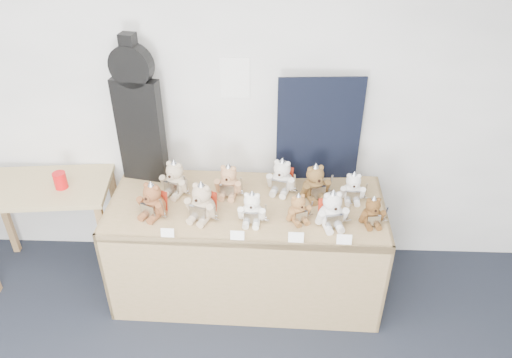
{
  "coord_description": "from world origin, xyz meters",
  "views": [
    {
      "loc": [
        0.76,
        -0.81,
        2.93
      ],
      "look_at": [
        0.66,
        1.93,
        1.09
      ],
      "focal_mm": 35.0,
      "sensor_mm": 36.0,
      "label": 1
    }
  ],
  "objects_px": {
    "teddy_front_end": "(372,212)",
    "teddy_back_end": "(353,188)",
    "guitar_case": "(138,113)",
    "teddy_front_far_left": "(153,201)",
    "display_table": "(246,230)",
    "teddy_back_right": "(315,183)",
    "red_cup": "(60,180)",
    "teddy_front_centre": "(252,209)",
    "teddy_front_right": "(298,209)",
    "teddy_back_left": "(175,179)",
    "teddy_back_centre_left": "(229,182)",
    "teddy_back_centre_right": "(282,177)",
    "teddy_front_far_right": "(332,211)",
    "side_table": "(45,199)",
    "teddy_front_left": "(202,203)"
  },
  "relations": [
    {
      "from": "teddy_front_far_left",
      "to": "teddy_front_end",
      "type": "distance_m",
      "value": 1.47
    },
    {
      "from": "teddy_front_centre",
      "to": "guitar_case",
      "type": "bearing_deg",
      "value": 152.04
    },
    {
      "from": "display_table",
      "to": "teddy_front_left",
      "type": "xyz_separation_m",
      "value": [
        -0.29,
        -0.08,
        0.3
      ]
    },
    {
      "from": "teddy_front_right",
      "to": "teddy_back_right",
      "type": "bearing_deg",
      "value": 40.23
    },
    {
      "from": "teddy_front_far_left",
      "to": "teddy_back_right",
      "type": "bearing_deg",
      "value": 37.41
    },
    {
      "from": "teddy_front_right",
      "to": "red_cup",
      "type": "bearing_deg",
      "value": 145.2
    },
    {
      "from": "teddy_front_left",
      "to": "teddy_front_centre",
      "type": "distance_m",
      "value": 0.34
    },
    {
      "from": "teddy_front_far_right",
      "to": "teddy_back_right",
      "type": "height_order",
      "value": "same"
    },
    {
      "from": "teddy_front_end",
      "to": "teddy_back_centre_left",
      "type": "xyz_separation_m",
      "value": [
        -0.98,
        0.3,
        0.02
      ]
    },
    {
      "from": "teddy_front_far_left",
      "to": "teddy_back_end",
      "type": "xyz_separation_m",
      "value": [
        1.38,
        0.23,
        -0.01
      ]
    },
    {
      "from": "teddy_front_far_left",
      "to": "teddy_front_left",
      "type": "distance_m",
      "value": 0.34
    },
    {
      "from": "teddy_back_left",
      "to": "side_table",
      "type": "bearing_deg",
      "value": -161.47
    },
    {
      "from": "teddy_front_right",
      "to": "teddy_back_centre_right",
      "type": "relative_size",
      "value": 0.79
    },
    {
      "from": "teddy_front_end",
      "to": "guitar_case",
      "type": "bearing_deg",
      "value": 154.92
    },
    {
      "from": "side_table",
      "to": "teddy_front_left",
      "type": "height_order",
      "value": "teddy_front_left"
    },
    {
      "from": "teddy_front_far_left",
      "to": "teddy_back_left",
      "type": "distance_m",
      "value": 0.28
    },
    {
      "from": "guitar_case",
      "to": "teddy_back_centre_left",
      "type": "bearing_deg",
      "value": -6.35
    },
    {
      "from": "teddy_back_end",
      "to": "teddy_front_left",
      "type": "bearing_deg",
      "value": -164.95
    },
    {
      "from": "teddy_front_right",
      "to": "teddy_back_left",
      "type": "bearing_deg",
      "value": 137.17
    },
    {
      "from": "guitar_case",
      "to": "red_cup",
      "type": "height_order",
      "value": "guitar_case"
    },
    {
      "from": "guitar_case",
      "to": "teddy_front_centre",
      "type": "relative_size",
      "value": 4.26
    },
    {
      "from": "display_table",
      "to": "teddy_front_far_right",
      "type": "height_order",
      "value": "teddy_front_far_right"
    },
    {
      "from": "red_cup",
      "to": "teddy_back_centre_left",
      "type": "height_order",
      "value": "teddy_back_centre_left"
    },
    {
      "from": "teddy_front_end",
      "to": "teddy_front_centre",
      "type": "bearing_deg",
      "value": 172.73
    },
    {
      "from": "teddy_front_far_left",
      "to": "teddy_back_centre_right",
      "type": "xyz_separation_m",
      "value": [
        0.87,
        0.32,
        0.0
      ]
    },
    {
      "from": "display_table",
      "to": "teddy_back_centre_right",
      "type": "height_order",
      "value": "teddy_back_centre_right"
    },
    {
      "from": "side_table",
      "to": "teddy_front_end",
      "type": "height_order",
      "value": "teddy_front_end"
    },
    {
      "from": "teddy_front_end",
      "to": "teddy_back_end",
      "type": "relative_size",
      "value": 0.94
    },
    {
      "from": "teddy_back_centre_right",
      "to": "side_table",
      "type": "bearing_deg",
      "value": -163.5
    },
    {
      "from": "display_table",
      "to": "teddy_front_far_right",
      "type": "bearing_deg",
      "value": -11.43
    },
    {
      "from": "display_table",
      "to": "teddy_back_right",
      "type": "bearing_deg",
      "value": 22.0
    },
    {
      "from": "side_table",
      "to": "teddy_front_centre",
      "type": "relative_size",
      "value": 4.01
    },
    {
      "from": "side_table",
      "to": "teddy_front_centre",
      "type": "xyz_separation_m",
      "value": [
        1.59,
        -0.35,
        0.22
      ]
    },
    {
      "from": "red_cup",
      "to": "teddy_back_centre_left",
      "type": "distance_m",
      "value": 1.24
    },
    {
      "from": "teddy_front_end",
      "to": "teddy_back_centre_right",
      "type": "xyz_separation_m",
      "value": [
        -0.6,
        0.36,
        0.02
      ]
    },
    {
      "from": "teddy_front_right",
      "to": "teddy_front_end",
      "type": "xyz_separation_m",
      "value": [
        0.49,
        -0.02,
        0.0
      ]
    },
    {
      "from": "display_table",
      "to": "teddy_back_centre_right",
      "type": "bearing_deg",
      "value": 46.96
    },
    {
      "from": "teddy_front_far_left",
      "to": "teddy_back_end",
      "type": "relative_size",
      "value": 1.16
    },
    {
      "from": "teddy_front_centre",
      "to": "teddy_back_centre_left",
      "type": "bearing_deg",
      "value": 124.39
    },
    {
      "from": "teddy_back_end",
      "to": "red_cup",
      "type": "bearing_deg",
      "value": -179.66
    },
    {
      "from": "guitar_case",
      "to": "teddy_front_centre",
      "type": "xyz_separation_m",
      "value": [
        0.83,
        -0.51,
        -0.44
      ]
    },
    {
      "from": "teddy_back_left",
      "to": "teddy_front_end",
      "type": "bearing_deg",
      "value": 8.23
    },
    {
      "from": "teddy_back_centre_left",
      "to": "teddy_back_centre_right",
      "type": "xyz_separation_m",
      "value": [
        0.38,
        0.06,
        0.01
      ]
    },
    {
      "from": "side_table",
      "to": "teddy_front_centre",
      "type": "bearing_deg",
      "value": -18.32
    },
    {
      "from": "teddy_back_centre_left",
      "to": "teddy_back_centre_right",
      "type": "distance_m",
      "value": 0.38
    },
    {
      "from": "teddy_back_centre_right",
      "to": "teddy_front_far_left",
      "type": "bearing_deg",
      "value": -143.85
    },
    {
      "from": "teddy_front_far_right",
      "to": "side_table",
      "type": "bearing_deg",
      "value": 157.51
    },
    {
      "from": "guitar_case",
      "to": "teddy_front_end",
      "type": "distance_m",
      "value": 1.76
    },
    {
      "from": "teddy_front_far_left",
      "to": "teddy_front_left",
      "type": "height_order",
      "value": "teddy_front_left"
    },
    {
      "from": "teddy_front_centre",
      "to": "teddy_front_far_right",
      "type": "distance_m",
      "value": 0.53
    }
  ]
}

